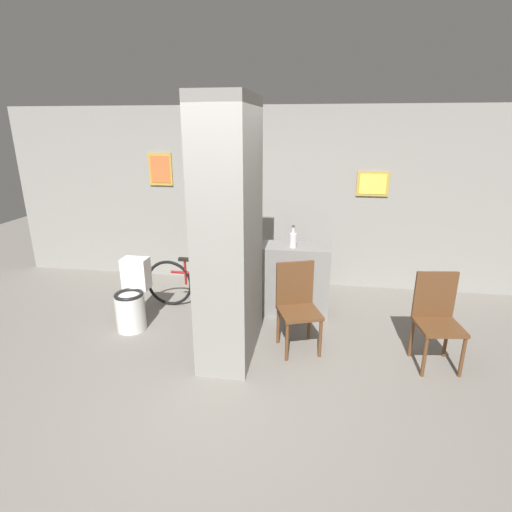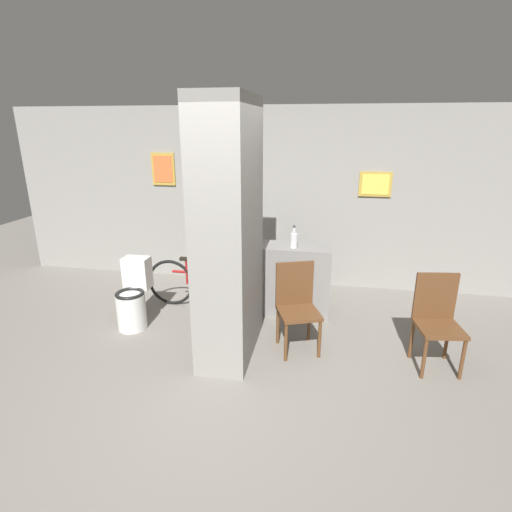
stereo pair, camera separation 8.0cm
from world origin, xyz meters
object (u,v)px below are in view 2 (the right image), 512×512
chair_near_pillar (297,303)px  bicycle (204,284)px  bottle_tall (294,239)px  chair_by_doorway (437,318)px  toilet (133,299)px

chair_near_pillar → bicycle: (-1.28, 0.79, -0.18)m
bottle_tall → bicycle: bearing=-179.6°
chair_near_pillar → bottle_tall: (-0.12, 0.80, 0.48)m
chair_by_doorway → bottle_tall: bottle_tall is taller
bicycle → bottle_tall: (1.16, 0.01, 0.67)m
toilet → chair_near_pillar: bearing=-4.0°
chair_by_doorway → bottle_tall: (-1.51, 0.88, 0.48)m
toilet → chair_by_doorway: size_ratio=0.86×
toilet → bottle_tall: bottle_tall is taller
toilet → bicycle: size_ratio=0.52×
chair_near_pillar → bottle_tall: bottle_tall is taller
chair_near_pillar → chair_by_doorway: (1.39, -0.09, 0.00)m
chair_near_pillar → chair_by_doorway: 1.40m
toilet → chair_near_pillar: (1.97, -0.14, 0.16)m
bottle_tall → chair_near_pillar: bearing=-81.6°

